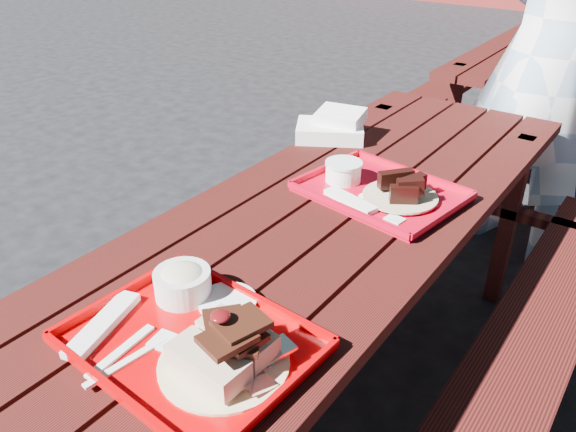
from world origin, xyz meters
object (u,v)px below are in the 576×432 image
Objects in this scene: picnic_table_near at (318,272)px; near_tray at (198,328)px; picnic_table_far at (555,70)px; far_tray at (377,188)px; person at (549,51)px.

picnic_table_near is 4.90× the size of near_tray.
far_tray reaches higher than picnic_table_far.
far_tray is at bearing 101.19° from person.
near_tray is 0.25× the size of person.
person reaches higher than picnic_table_near.
person reaches higher than picnic_table_far.
picnic_table_far is 1.24× the size of person.
picnic_table_near is at bearing 99.46° from person.
far_tray is at bearing -88.49° from picnic_table_far.
far_tray reaches higher than picnic_table_near.
person is (0.12, 2.03, 0.18)m from near_tray.
person reaches higher than far_tray.
person reaches higher than near_tray.
person is (0.21, -1.34, 0.40)m from picnic_table_far.
picnic_table_near is 2.80m from picnic_table_far.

